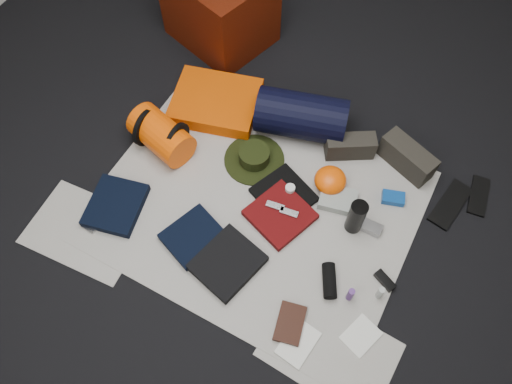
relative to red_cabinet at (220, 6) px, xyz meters
The scene contains 37 objects.
floor 1.28m from the red_cabinet, 51.62° to the right, with size 4.50×4.50×0.02m, color black.
newspaper_mat 1.28m from the red_cabinet, 51.62° to the right, with size 1.60×1.30×0.01m, color beige.
newspaper_sheet_front_left 1.56m from the red_cabinet, 86.94° to the right, with size 0.58×0.40×0.00m, color beige.
newspaper_sheet_front_right 2.08m from the red_cabinet, 46.09° to the right, with size 0.58×0.40×0.00m, color beige.
red_cabinet is the anchor object (origin of this frame).
sleeping_pad 0.62m from the red_cabinet, 63.23° to the right, with size 0.49×0.40×0.09m, color #E44E02.
stuff_sack 0.93m from the red_cabinet, 80.63° to the right, with size 0.20×0.20×0.35m, color #F54F04.
sack_strap_left 0.92m from the red_cabinet, 86.88° to the right, with size 0.22×0.22×0.03m, color black.
sack_strap_right 0.95m from the red_cabinet, 74.60° to the right, with size 0.22×0.22×0.03m, color black.
navy_duffel 0.90m from the red_cabinet, 29.90° to the right, with size 0.26×0.26×0.49m, color black.
boonie_brim 1.01m from the red_cabinet, 49.44° to the right, with size 0.34×0.34×0.01m, color black.
boonie_crown 1.00m from the red_cabinet, 49.44° to the right, with size 0.17×0.17×0.07m, color black.
hiking_boot_left 1.19m from the red_cabinet, 23.01° to the right, with size 0.27×0.10×0.13m, color #2C2922.
hiking_boot_right 1.45m from the red_cabinet, 15.65° to the right, with size 0.31×0.12×0.15m, color #2C2922.
flip_flop_left 1.77m from the red_cabinet, 16.66° to the right, with size 0.11×0.31×0.02m, color black.
flip_flop_right 1.86m from the red_cabinet, 11.95° to the right, with size 0.09×0.24×0.01m, color black.
trousers_navy_a 1.38m from the red_cabinet, 83.89° to the right, with size 0.27×0.30×0.05m, color black.
trousers_navy_b 1.46m from the red_cabinet, 65.61° to the right, with size 0.24×0.27×0.04m, color black.
trousers_charcoal 1.59m from the red_cabinet, 58.83° to the right, with size 0.27×0.31×0.05m, color black.
black_tshirt 1.27m from the red_cabinet, 44.57° to the right, with size 0.28×0.26×0.03m, color black.
red_shirt 1.37m from the red_cabinet, 47.02° to the right, with size 0.29×0.29×0.04m, color #55090A.
orange_stuff_sack 1.29m from the red_cabinet, 33.16° to the right, with size 0.17×0.17×0.11m, color #F54F04.
first_aid_pouch 1.40m from the red_cabinet, 33.77° to the right, with size 0.19×0.14×0.05m, color gray.
water_bottle 1.55m from the red_cabinet, 34.09° to the right, with size 0.09×0.09×0.22m, color black.
speaker 1.78m from the red_cabinet, 42.84° to the right, with size 0.07×0.07×0.17m, color black.
compact_camera 1.62m from the red_cabinet, 31.50° to the right, with size 0.10×0.06×0.04m, color #9F9FA3.
cyan_case 1.55m from the red_cabinet, 23.86° to the right, with size 0.12×0.07×0.04m, color navy.
toiletry_purple 1.88m from the red_cabinet, 40.88° to the right, with size 0.03×0.03×0.09m, color #49216A.
toiletry_clear 1.92m from the red_cabinet, 36.84° to the right, with size 0.03×0.03×0.09m, color #A2A6A2.
paperback_book 1.92m from the red_cabinet, 50.32° to the right, with size 0.12×0.19×0.03m, color black.
map_booklet 2.02m from the red_cabinet, 49.83° to the right, with size 0.13×0.20×0.01m, color silver.
map_printout 2.06m from the red_cabinet, 41.65° to the right, with size 0.13×0.17×0.01m, color silver.
sunglasses 1.88m from the red_cabinet, 34.86° to the right, with size 0.11×0.04×0.03m, color black.
key_cluster 1.52m from the red_cabinet, 86.35° to the right, with size 0.07×0.07×0.01m, color #9F9FA3.
tape_roll 1.25m from the red_cabinet, 42.93° to the right, with size 0.05×0.05×0.04m, color silver.
energy_bar_a 1.33m from the red_cabinet, 47.70° to the right, with size 0.10×0.04×0.01m, color #9F9FA3.
energy_bar_b 1.38m from the red_cabinet, 45.22° to the right, with size 0.10×0.04×0.01m, color #9F9FA3.
Camera 1 is at (0.58, -1.08, 2.34)m, focal length 35.00 mm.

